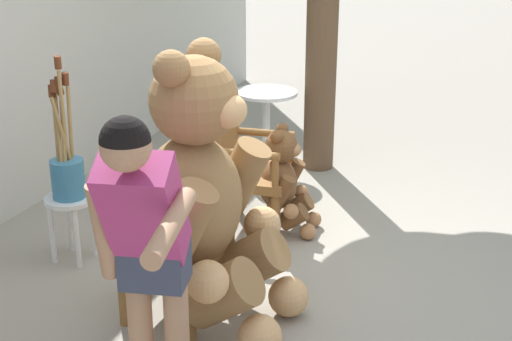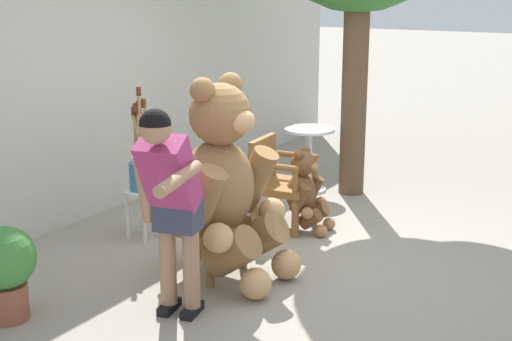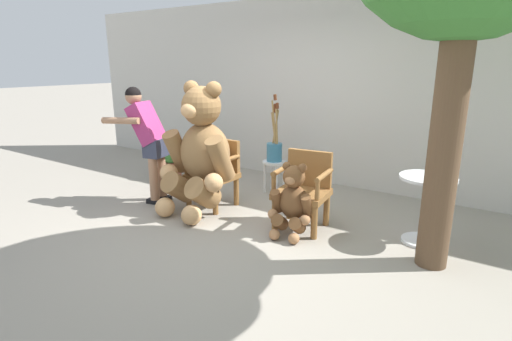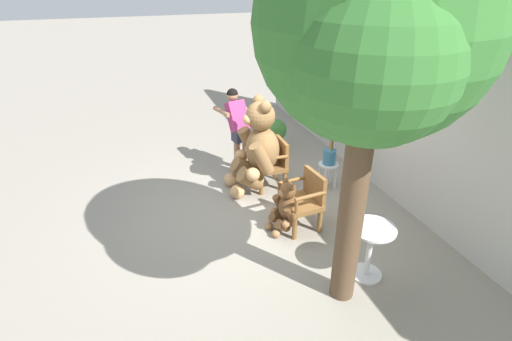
{
  "view_description": "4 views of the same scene",
  "coord_description": "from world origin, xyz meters",
  "views": [
    {
      "loc": [
        -3.93,
        -1.27,
        2.3
      ],
      "look_at": [
        -0.25,
        0.15,
        0.81
      ],
      "focal_mm": 50.0,
      "sensor_mm": 36.0,
      "label": 1
    },
    {
      "loc": [
        -5.08,
        -2.68,
        2.29
      ],
      "look_at": [
        0.07,
        0.47,
        0.7
      ],
      "focal_mm": 50.0,
      "sensor_mm": 36.0,
      "label": 2
    },
    {
      "loc": [
        2.59,
        -3.3,
        1.83
      ],
      "look_at": [
        0.14,
        0.35,
        0.63
      ],
      "focal_mm": 28.0,
      "sensor_mm": 36.0,
      "label": 3
    },
    {
      "loc": [
        5.12,
        -1.67,
        3.45
      ],
      "look_at": [
        -0.0,
        0.05,
        0.7
      ],
      "focal_mm": 28.0,
      "sensor_mm": 36.0,
      "label": 4
    }
  ],
  "objects": [
    {
      "name": "wooden_chair_right",
      "position": [
        0.64,
        0.57,
        0.46
      ],
      "size": [
        0.61,
        0.58,
        0.86
      ],
      "color": "brown",
      "rests_on": "ground"
    },
    {
      "name": "teddy_bear_large",
      "position": [
        -0.65,
        0.3,
        0.79
      ],
      "size": [
        0.97,
        0.92,
        1.62
      ],
      "color": "olive",
      "rests_on": "ground"
    },
    {
      "name": "back_wall",
      "position": [
        0.0,
        2.4,
        1.4
      ],
      "size": [
        10.0,
        0.16,
        2.8
      ],
      "primitive_type": "cube",
      "color": "beige",
      "rests_on": "ground"
    },
    {
      "name": "white_stool",
      "position": [
        -0.29,
        1.46,
        0.36
      ],
      "size": [
        0.34,
        0.34,
        0.46
      ],
      "color": "silver",
      "rests_on": "ground"
    },
    {
      "name": "ground_plane",
      "position": [
        0.0,
        0.0,
        0.0
      ],
      "size": [
        60.0,
        60.0,
        0.0
      ],
      "primitive_type": "plane",
      "color": "gray"
    },
    {
      "name": "teddy_bear_small",
      "position": [
        0.66,
        0.28,
        0.39
      ],
      "size": [
        0.49,
        0.48,
        0.81
      ],
      "color": "brown",
      "rests_on": "ground"
    },
    {
      "name": "wooden_chair_left",
      "position": [
        -0.65,
        0.57,
        0.46
      ],
      "size": [
        0.57,
        0.53,
        0.86
      ],
      "color": "brown",
      "rests_on": "ground"
    },
    {
      "name": "brush_bucket",
      "position": [
        -0.29,
        1.47,
        0.67
      ],
      "size": [
        0.22,
        0.22,
        0.95
      ],
      "color": "teal",
      "rests_on": "white_stool"
    },
    {
      "name": "potted_plant",
      "position": [
        -2.07,
        1.19,
        0.4
      ],
      "size": [
        0.44,
        0.44,
        0.68
      ],
      "color": "brown",
      "rests_on": "ground"
    },
    {
      "name": "round_side_table",
      "position": [
        1.88,
        0.87,
        0.45
      ],
      "size": [
        0.56,
        0.56,
        0.72
      ],
      "color": "silver",
      "rests_on": "ground"
    },
    {
      "name": "person_visitor",
      "position": [
        -1.47,
        0.2,
        0.91
      ],
      "size": [
        0.75,
        0.59,
        1.53
      ],
      "color": "black",
      "rests_on": "ground"
    }
  ]
}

